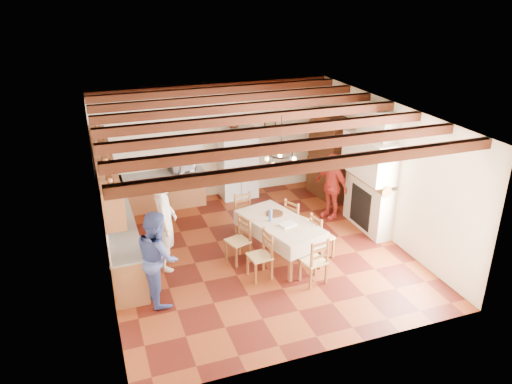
% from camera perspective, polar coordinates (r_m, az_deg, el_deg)
% --- Properties ---
extents(floor, '(6.00, 6.50, 0.02)m').
position_cam_1_polar(floor, '(10.67, 0.04, -6.90)').
color(floor, '#46130D').
rests_on(floor, ground).
extents(ceiling, '(6.00, 6.50, 0.02)m').
position_cam_1_polar(ceiling, '(9.52, 0.05, 9.02)').
color(ceiling, white).
rests_on(ceiling, ground).
extents(wall_back, '(6.00, 0.02, 3.00)m').
position_cam_1_polar(wall_back, '(12.93, -4.89, 5.85)').
color(wall_back, '#F5EBCB').
rests_on(wall_back, ground).
extents(wall_front, '(6.00, 0.02, 3.00)m').
position_cam_1_polar(wall_front, '(7.35, 8.81, -8.68)').
color(wall_front, '#F5EBCB').
rests_on(wall_front, ground).
extents(wall_left, '(0.02, 6.50, 3.00)m').
position_cam_1_polar(wall_left, '(9.49, -17.32, -1.81)').
color(wall_left, '#F5EBCB').
rests_on(wall_left, ground).
extents(wall_right, '(0.02, 6.50, 3.00)m').
position_cam_1_polar(wall_right, '(11.31, 14.56, 2.58)').
color(wall_right, '#F5EBCB').
rests_on(wall_right, ground).
extents(ceiling_beams, '(6.00, 6.30, 0.16)m').
position_cam_1_polar(ceiling_beams, '(9.54, 0.05, 8.43)').
color(ceiling_beams, '#38180F').
rests_on(ceiling_beams, ground).
extents(lower_cabinets_left, '(0.60, 4.30, 0.86)m').
position_cam_1_polar(lower_cabinets_left, '(10.91, -15.40, -4.46)').
color(lower_cabinets_left, brown).
rests_on(lower_cabinets_left, ground).
extents(lower_cabinets_back, '(2.30, 0.60, 0.86)m').
position_cam_1_polar(lower_cabinets_back, '(12.72, -11.10, 0.06)').
color(lower_cabinets_back, brown).
rests_on(lower_cabinets_back, ground).
extents(countertop_left, '(0.62, 4.30, 0.04)m').
position_cam_1_polar(countertop_left, '(10.71, -15.65, -2.33)').
color(countertop_left, slate).
rests_on(countertop_left, lower_cabinets_left).
extents(countertop_back, '(2.34, 0.62, 0.04)m').
position_cam_1_polar(countertop_back, '(12.56, -11.26, 1.94)').
color(countertop_back, slate).
rests_on(countertop_back, lower_cabinets_back).
extents(backsplash_left, '(0.03, 4.30, 0.60)m').
position_cam_1_polar(backsplash_left, '(10.58, -17.37, -0.98)').
color(backsplash_left, white).
rests_on(backsplash_left, ground).
extents(backsplash_back, '(2.30, 0.03, 0.60)m').
position_cam_1_polar(backsplash_back, '(12.71, -11.58, 3.72)').
color(backsplash_back, white).
rests_on(backsplash_back, ground).
extents(upper_cabinets, '(0.35, 4.20, 0.70)m').
position_cam_1_polar(upper_cabinets, '(10.34, -16.91, 2.43)').
color(upper_cabinets, brown).
rests_on(upper_cabinets, ground).
extents(fireplace, '(0.56, 1.60, 2.80)m').
position_cam_1_polar(fireplace, '(11.34, 12.74, 2.28)').
color(fireplace, beige).
rests_on(fireplace, ground).
extents(wall_picture, '(0.34, 0.03, 0.42)m').
position_cam_1_polar(wall_picture, '(13.26, 1.62, 7.96)').
color(wall_picture, black).
rests_on(wall_picture, ground).
extents(refrigerator, '(0.96, 0.80, 1.87)m').
position_cam_1_polar(refrigerator, '(13.04, -2.20, 3.44)').
color(refrigerator, silver).
rests_on(refrigerator, floor).
extents(hutch, '(0.65, 1.27, 2.22)m').
position_cam_1_polar(hutch, '(13.06, 8.18, 4.07)').
color(hutch, '#381F0E').
rests_on(hutch, floor).
extents(dining_table, '(1.45, 2.09, 0.83)m').
position_cam_1_polar(dining_table, '(10.16, 2.71, -3.74)').
color(dining_table, beige).
rests_on(dining_table, floor).
extents(chandelier, '(0.47, 0.47, 0.03)m').
position_cam_1_polar(chandelier, '(9.57, 2.88, 4.32)').
color(chandelier, black).
rests_on(chandelier, ground).
extents(chair_left_near, '(0.44, 0.46, 0.96)m').
position_cam_1_polar(chair_left_near, '(9.59, 0.42, -7.26)').
color(chair_left_near, brown).
rests_on(chair_left_near, floor).
extents(chair_left_far, '(0.51, 0.52, 0.96)m').
position_cam_1_polar(chair_left_far, '(10.12, -2.10, -5.53)').
color(chair_left_far, brown).
rests_on(chair_left_far, floor).
extents(chair_right_near, '(0.46, 0.48, 0.96)m').
position_cam_1_polar(chair_right_near, '(10.38, 7.55, -4.94)').
color(chair_right_near, brown).
rests_on(chair_right_near, floor).
extents(chair_right_far, '(0.54, 0.55, 0.96)m').
position_cam_1_polar(chair_right_far, '(11.02, 4.60, -3.06)').
color(chair_right_far, brown).
rests_on(chair_right_far, floor).
extents(chair_end_near, '(0.48, 0.47, 0.96)m').
position_cam_1_polar(chair_end_near, '(9.51, 6.61, -7.74)').
color(chair_end_near, brown).
rests_on(chair_end_near, floor).
extents(chair_end_far, '(0.47, 0.45, 0.96)m').
position_cam_1_polar(chair_end_far, '(11.12, -1.16, -2.73)').
color(chair_end_far, brown).
rests_on(chair_end_far, floor).
extents(person_man, '(0.62, 0.79, 1.93)m').
position_cam_1_polar(person_man, '(9.87, -10.36, -3.56)').
color(person_man, silver).
rests_on(person_man, floor).
extents(person_woman_blue, '(0.77, 0.93, 1.73)m').
position_cam_1_polar(person_woman_blue, '(8.96, -11.20, -7.28)').
color(person_woman_blue, '#3F4F98').
rests_on(person_woman_blue, floor).
extents(person_woman_red, '(0.69, 1.03, 1.62)m').
position_cam_1_polar(person_woman_red, '(11.98, 8.58, 0.71)').
color(person_woman_red, '#B92F27').
rests_on(person_woman_red, floor).
extents(microwave, '(0.68, 0.53, 0.34)m').
position_cam_1_polar(microwave, '(12.59, -8.50, 3.11)').
color(microwave, silver).
rests_on(microwave, countertop_back).
extents(fridge_vase, '(0.29, 0.29, 0.30)m').
position_cam_1_polar(fridge_vase, '(12.69, -2.57, 8.01)').
color(fridge_vase, '#381F0E').
rests_on(fridge_vase, refrigerator).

